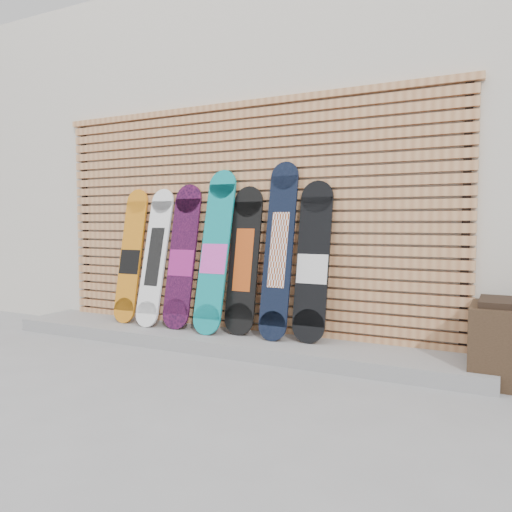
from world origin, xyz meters
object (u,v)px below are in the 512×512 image
(snowboard_1, at_px, (155,257))
(snowboard_4, at_px, (244,260))
(snowboard_5, at_px, (279,250))
(snowboard_0, at_px, (131,256))
(snowboard_6, at_px, (313,262))
(snowboard_2, at_px, (182,257))
(snowboard_3, at_px, (215,252))

(snowboard_1, xyz_separation_m, snowboard_4, (0.99, 0.05, -0.00))
(snowboard_4, bearing_deg, snowboard_5, -4.97)
(snowboard_0, relative_size, snowboard_1, 1.00)
(snowboard_6, bearing_deg, snowboard_2, -178.97)
(snowboard_3, xyz_separation_m, snowboard_5, (0.64, 0.03, 0.03))
(snowboard_1, xyz_separation_m, snowboard_6, (1.67, 0.04, 0.00))
(snowboard_2, height_order, snowboard_6, snowboard_2)
(snowboard_3, height_order, snowboard_5, snowboard_5)
(snowboard_2, relative_size, snowboard_3, 0.92)
(snowboard_5, height_order, snowboard_6, snowboard_5)
(snowboard_1, relative_size, snowboard_3, 0.90)
(snowboard_6, bearing_deg, snowboard_5, -174.50)
(snowboard_5, bearing_deg, snowboard_2, 179.70)
(snowboard_1, xyz_separation_m, snowboard_3, (0.71, -0.02, 0.07))
(snowboard_3, xyz_separation_m, snowboard_6, (0.95, 0.06, -0.07))
(snowboard_3, height_order, snowboard_6, snowboard_3)
(snowboard_0, xyz_separation_m, snowboard_3, (1.05, -0.04, 0.08))
(snowboard_0, relative_size, snowboard_5, 0.87)
(snowboard_1, distance_m, snowboard_2, 0.32)
(snowboard_1, distance_m, snowboard_4, 0.99)
(snowboard_1, bearing_deg, snowboard_5, 0.64)
(snowboard_1, distance_m, snowboard_5, 1.36)
(snowboard_2, bearing_deg, snowboard_6, 1.03)
(snowboard_4, xyz_separation_m, snowboard_6, (0.68, -0.00, 0.00))
(snowboard_6, bearing_deg, snowboard_4, 179.80)
(snowboard_3, distance_m, snowboard_6, 0.96)
(snowboard_2, bearing_deg, snowboard_4, 2.27)
(snowboard_5, bearing_deg, snowboard_0, 179.63)
(snowboard_0, distance_m, snowboard_4, 1.33)
(snowboard_2, distance_m, snowboard_6, 1.35)
(snowboard_3, xyz_separation_m, snowboard_4, (0.28, 0.06, -0.07))
(snowboard_1, xyz_separation_m, snowboard_2, (0.32, 0.02, 0.01))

